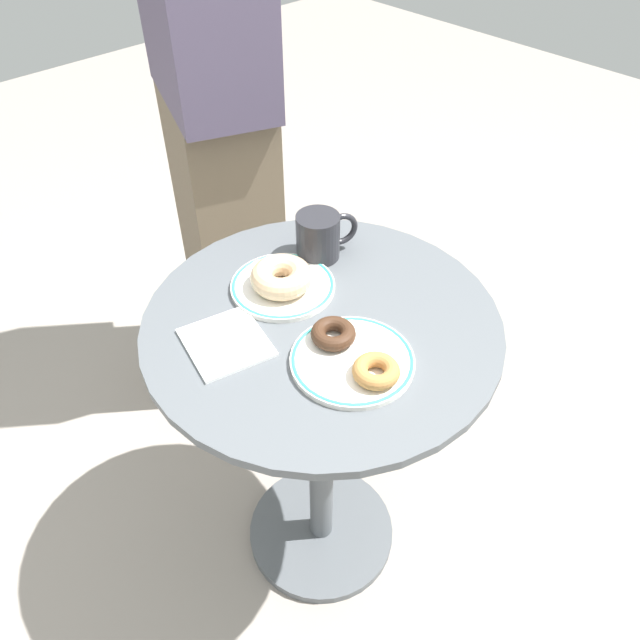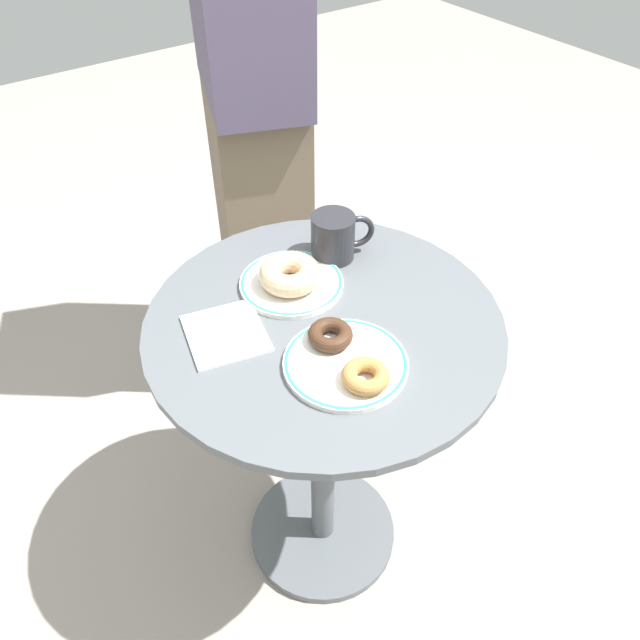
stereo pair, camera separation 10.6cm
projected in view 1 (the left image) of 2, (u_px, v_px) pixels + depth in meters
The scene contains 10 objects.
ground_plane at pixel (321, 535), 1.61m from camera, with size 7.00×7.00×0.02m, color #9E9389.
cafe_table at pixel (322, 412), 1.27m from camera, with size 0.64×0.64×0.75m.
plate_left at pixel (283, 286), 1.15m from camera, with size 0.19×0.19×0.01m.
plate_right at pixel (352, 360), 1.01m from camera, with size 0.21×0.21×0.01m.
donut_glazed at pixel (282, 277), 1.13m from camera, with size 0.11×0.11×0.04m, color #E0B789.
donut_old_fashioned at pixel (376, 371), 0.97m from camera, with size 0.08×0.08×0.03m, color #BC7F42.
donut_chocolate at pixel (333, 334), 1.03m from camera, with size 0.08×0.08×0.03m, color #422819.
paper_napkin at pixel (226, 342), 1.05m from camera, with size 0.14×0.13×0.01m, color white.
coffee_mug at pixel (320, 236), 1.20m from camera, with size 0.09×0.12×0.09m.
person_figure at pixel (218, 136), 1.53m from camera, with size 0.45×0.35×1.62m.
Camera 1 is at (0.58, -0.56, 1.49)m, focal length 34.79 mm.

